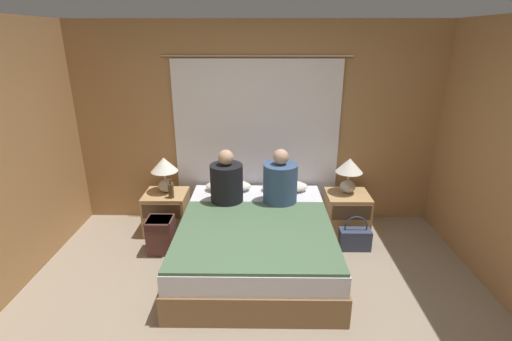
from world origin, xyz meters
The scene contains 16 objects.
ground_plane centered at (0.00, 0.00, 0.00)m, with size 16.00×16.00×0.00m, color gray.
wall_back centered at (0.00, 2.09, 1.25)m, with size 4.63×0.06×2.50m.
curtain_panel centered at (0.00, 2.03, 1.04)m, with size 2.25×0.03×2.10m.
bed centered at (0.00, 0.98, 0.24)m, with size 1.60×1.98×0.49m.
nightstand_left centered at (-1.11, 1.66, 0.25)m, with size 0.51×0.47×0.50m.
nightstand_right centered at (1.11, 1.66, 0.25)m, with size 0.51×0.47×0.50m.
lamp_left centered at (-1.11, 1.72, 0.79)m, with size 0.32×0.32×0.44m.
lamp_right centered at (1.11, 1.72, 0.79)m, with size 0.32×0.32×0.44m.
pillow_left centered at (-0.35, 1.79, 0.55)m, with size 0.57×0.29×0.12m.
pillow_right centered at (0.35, 1.79, 0.55)m, with size 0.57×0.29×0.12m.
blanket_on_bed centered at (0.00, 0.70, 0.51)m, with size 1.54×1.37×0.03m.
person_left_in_bed centered at (-0.34, 1.42, 0.75)m, with size 0.37×0.37×0.64m.
person_right_in_bed centered at (0.27, 1.42, 0.75)m, with size 0.39×0.39×0.65m.
beer_bottle_on_left_stand centered at (-1.01, 1.53, 0.59)m, with size 0.07×0.07×0.23m.
backpack_on_floor centered at (-1.07, 1.17, 0.23)m, with size 0.29×0.28×0.41m.
handbag_on_floor centered at (1.13, 1.25, 0.13)m, with size 0.35×0.17×0.41m.
Camera 1 is at (0.05, -2.47, 2.31)m, focal length 26.00 mm.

